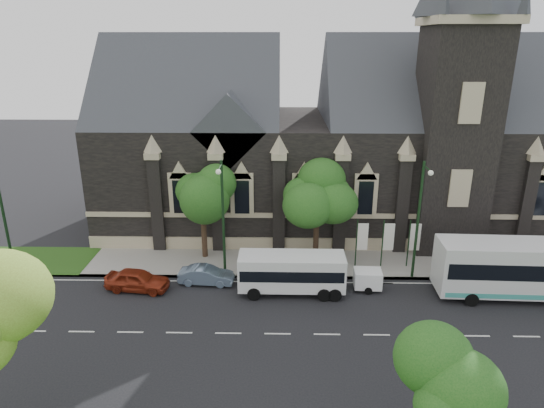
{
  "coord_description": "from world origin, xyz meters",
  "views": [
    {
      "loc": [
        0.13,
        -24.54,
        16.92
      ],
      "look_at": [
        -0.45,
        6.0,
        6.26
      ],
      "focal_mm": 31.3,
      "sensor_mm": 36.0,
      "label": 1
    }
  ],
  "objects_px": {
    "street_lamp_far": "(1,212)",
    "banner_flag_center": "(387,240)",
    "street_lamp_mid": "(223,214)",
    "sedan": "(206,275)",
    "tour_coach": "(540,269)",
    "car_far_red": "(137,280)",
    "tree_walk_left": "(205,190)",
    "tree_walk_right": "(320,190)",
    "banner_flag_right": "(413,240)",
    "shuttle_bus": "(292,271)",
    "tree_park_east": "(436,376)",
    "street_lamp_near": "(419,215)",
    "banner_flag_left": "(360,239)",
    "box_trailer": "(368,279)"
  },
  "relations": [
    {
      "from": "street_lamp_far",
      "to": "banner_flag_center",
      "type": "xyz_separation_m",
      "value": [
        28.29,
        1.91,
        -2.73
      ]
    },
    {
      "from": "street_lamp_mid",
      "to": "sedan",
      "type": "bearing_deg",
      "value": -144.37
    },
    {
      "from": "tour_coach",
      "to": "car_far_red",
      "type": "bearing_deg",
      "value": -178.92
    },
    {
      "from": "tree_walk_left",
      "to": "tour_coach",
      "type": "xyz_separation_m",
      "value": [
        23.62,
        -5.98,
        -3.56
      ]
    },
    {
      "from": "tree_walk_right",
      "to": "car_far_red",
      "type": "bearing_deg",
      "value": -157.36
    },
    {
      "from": "sedan",
      "to": "car_far_red",
      "type": "bearing_deg",
      "value": 105.99
    },
    {
      "from": "banner_flag_right",
      "to": "shuttle_bus",
      "type": "bearing_deg",
      "value": -157.14
    },
    {
      "from": "shuttle_bus",
      "to": "tree_walk_left",
      "type": "bearing_deg",
      "value": 140.54
    },
    {
      "from": "tree_walk_left",
      "to": "tree_park_east",
      "type": "bearing_deg",
      "value": -59.13
    },
    {
      "from": "street_lamp_mid",
      "to": "shuttle_bus",
      "type": "height_order",
      "value": "street_lamp_mid"
    },
    {
      "from": "tree_walk_right",
      "to": "banner_flag_center",
      "type": "relative_size",
      "value": 1.95
    },
    {
      "from": "banner_flag_right",
      "to": "tree_park_east",
      "type": "bearing_deg",
      "value": -102.65
    },
    {
      "from": "street_lamp_far",
      "to": "shuttle_bus",
      "type": "bearing_deg",
      "value": -5.53
    },
    {
      "from": "tree_park_east",
      "to": "street_lamp_far",
      "type": "height_order",
      "value": "street_lamp_far"
    },
    {
      "from": "street_lamp_mid",
      "to": "car_far_red",
      "type": "distance_m",
      "value": 7.64
    },
    {
      "from": "street_lamp_near",
      "to": "sedan",
      "type": "xyz_separation_m",
      "value": [
        -15.25,
        -0.89,
        -4.45
      ]
    },
    {
      "from": "street_lamp_near",
      "to": "car_far_red",
      "type": "relative_size",
      "value": 2.0
    },
    {
      "from": "street_lamp_mid",
      "to": "tree_walk_right",
      "type": "bearing_deg",
      "value": 26.65
    },
    {
      "from": "tree_walk_left",
      "to": "car_far_red",
      "type": "distance_m",
      "value": 8.52
    },
    {
      "from": "banner_flag_right",
      "to": "car_far_red",
      "type": "height_order",
      "value": "banner_flag_right"
    },
    {
      "from": "car_far_red",
      "to": "tree_park_east",
      "type": "bearing_deg",
      "value": -124.46
    },
    {
      "from": "tree_walk_left",
      "to": "sedan",
      "type": "height_order",
      "value": "tree_walk_left"
    },
    {
      "from": "street_lamp_near",
      "to": "tour_coach",
      "type": "distance_m",
      "value": 8.69
    },
    {
      "from": "banner_flag_left",
      "to": "sedan",
      "type": "height_order",
      "value": "banner_flag_left"
    },
    {
      "from": "shuttle_bus",
      "to": "sedan",
      "type": "xyz_separation_m",
      "value": [
        -6.2,
        1.13,
        -0.99
      ]
    },
    {
      "from": "street_lamp_mid",
      "to": "box_trailer",
      "type": "distance_m",
      "value": 11.31
    },
    {
      "from": "sedan",
      "to": "tree_park_east",
      "type": "bearing_deg",
      "value": -139.52
    },
    {
      "from": "tree_park_east",
      "to": "tree_walk_right",
      "type": "bearing_deg",
      "value": 98.42
    },
    {
      "from": "street_lamp_far",
      "to": "shuttle_bus",
      "type": "distance_m",
      "value": 21.34
    },
    {
      "from": "banner_flag_right",
      "to": "banner_flag_left",
      "type": "bearing_deg",
      "value": 180.0
    },
    {
      "from": "street_lamp_near",
      "to": "banner_flag_center",
      "type": "xyz_separation_m",
      "value": [
        -1.71,
        1.91,
        -2.73
      ]
    },
    {
      "from": "tree_park_east",
      "to": "banner_flag_left",
      "type": "height_order",
      "value": "tree_park_east"
    },
    {
      "from": "tree_walk_left",
      "to": "banner_flag_left",
      "type": "distance_m",
      "value": 12.66
    },
    {
      "from": "street_lamp_mid",
      "to": "shuttle_bus",
      "type": "xyz_separation_m",
      "value": [
        4.96,
        -2.03,
        -3.47
      ]
    },
    {
      "from": "car_far_red",
      "to": "sedan",
      "type": "bearing_deg",
      "value": -70.68
    },
    {
      "from": "tree_park_east",
      "to": "street_lamp_mid",
      "type": "height_order",
      "value": "street_lamp_mid"
    },
    {
      "from": "tree_park_east",
      "to": "banner_flag_left",
      "type": "bearing_deg",
      "value": 89.65
    },
    {
      "from": "tree_park_east",
      "to": "banner_flag_left",
      "type": "xyz_separation_m",
      "value": [
        0.11,
        18.32,
        -2.24
      ]
    },
    {
      "from": "tree_park_east",
      "to": "banner_flag_left",
      "type": "distance_m",
      "value": 18.46
    },
    {
      "from": "car_far_red",
      "to": "banner_flag_left",
      "type": "bearing_deg",
      "value": -69.41
    },
    {
      "from": "box_trailer",
      "to": "street_lamp_near",
      "type": "bearing_deg",
      "value": 25.4
    },
    {
      "from": "tree_walk_right",
      "to": "street_lamp_near",
      "type": "height_order",
      "value": "street_lamp_near"
    },
    {
      "from": "box_trailer",
      "to": "sedan",
      "type": "bearing_deg",
      "value": 179.28
    },
    {
      "from": "banner_flag_center",
      "to": "box_trailer",
      "type": "distance_m",
      "value": 4.24
    },
    {
      "from": "banner_flag_center",
      "to": "box_trailer",
      "type": "relative_size",
      "value": 1.44
    },
    {
      "from": "banner_flag_center",
      "to": "banner_flag_right",
      "type": "relative_size",
      "value": 1.0
    },
    {
      "from": "tree_park_east",
      "to": "banner_flag_right",
      "type": "distance_m",
      "value": 18.91
    },
    {
      "from": "banner_flag_right",
      "to": "sedan",
      "type": "bearing_deg",
      "value": -169.78
    },
    {
      "from": "street_lamp_near",
      "to": "street_lamp_mid",
      "type": "bearing_deg",
      "value": 180.0
    },
    {
      "from": "street_lamp_far",
      "to": "tree_walk_left",
      "type": "bearing_deg",
      "value": 14.26
    }
  ]
}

